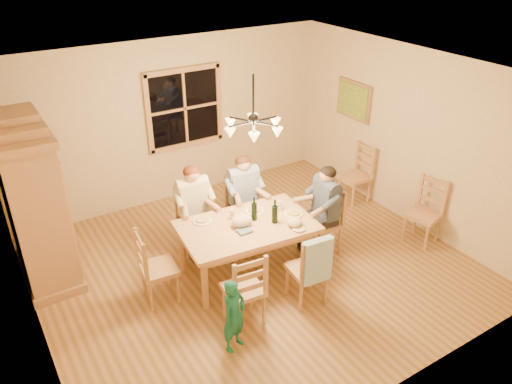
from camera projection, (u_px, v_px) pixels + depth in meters
floor at (254, 267)px, 6.93m from camera, size 5.50×5.50×0.00m
ceiling at (253, 74)px, 5.65m from camera, size 5.50×5.00×0.02m
wall_back at (173, 121)px, 8.16m from camera, size 5.50×0.02×2.70m
wall_left at (21, 246)px, 5.01m from camera, size 0.02×5.00×2.70m
wall_right at (407, 137)px, 7.57m from camera, size 0.02×5.00×2.70m
window at (185, 108)px, 8.13m from camera, size 1.30×0.06×1.30m
painting at (354, 100)px, 8.34m from camera, size 0.06×0.78×0.64m
chandelier at (253, 126)px, 5.95m from camera, size 0.77×0.68×0.71m
armoire at (35, 205)px, 6.32m from camera, size 0.66×1.40×2.30m
dining_table at (247, 231)px, 6.52m from camera, size 1.83×1.23×0.76m
chair_far_left at (196, 232)px, 7.16m from camera, size 0.48×0.46×0.99m
chair_far_right at (244, 219)px, 7.46m from camera, size 0.48×0.46×0.99m
chair_near_left at (244, 299)px, 5.87m from camera, size 0.48×0.46×0.99m
chair_near_right at (307, 279)px, 6.21m from camera, size 0.48×0.46×0.99m
chair_end_left at (160, 278)px, 6.22m from camera, size 0.46×0.48×0.99m
chair_end_right at (323, 232)px, 7.16m from camera, size 0.46×0.48×0.99m
adult_woman at (193, 199)px, 6.91m from camera, size 0.42×0.46×0.87m
adult_plaid_man at (244, 187)px, 7.21m from camera, size 0.42×0.46×0.87m
adult_slate_man at (325, 199)px, 6.90m from camera, size 0.46×0.42×0.87m
towel at (317, 261)px, 5.87m from camera, size 0.39×0.14×0.58m
wine_bottle_a at (254, 209)px, 6.51m from camera, size 0.08×0.08×0.33m
wine_bottle_b at (275, 211)px, 6.44m from camera, size 0.08×0.08×0.33m
plate_woman at (202, 221)px, 6.54m from camera, size 0.26×0.26×0.02m
plate_plaid at (254, 211)px, 6.77m from camera, size 0.26×0.26×0.02m
plate_slate at (293, 214)px, 6.70m from camera, size 0.26×0.26×0.02m
wine_glass_a at (232, 214)px, 6.57m from camera, size 0.06×0.06×0.14m
wine_glass_b at (280, 205)px, 6.77m from camera, size 0.06×0.06×0.14m
cap at (295, 222)px, 6.42m from camera, size 0.20×0.20×0.11m
napkin at (244, 231)px, 6.31m from camera, size 0.19×0.16×0.03m
cloth_bundle at (242, 221)px, 6.41m from camera, size 0.28×0.22×0.15m
child at (234, 316)px, 5.41m from camera, size 0.38×0.32×0.90m
chair_spare_front at (422, 223)px, 7.36m from camera, size 0.51×0.53×0.99m
chair_spare_back at (354, 184)px, 8.46m from camera, size 0.43×0.45×0.99m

